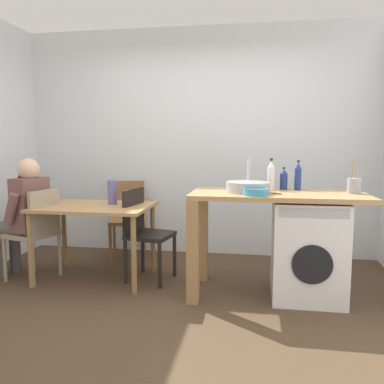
# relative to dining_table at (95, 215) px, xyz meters

# --- Properties ---
(ground_plane) EXTENTS (5.46, 5.46, 0.00)m
(ground_plane) POSITION_rel_dining_table_xyz_m (0.86, -0.60, -0.64)
(ground_plane) COLOR #4C3826
(wall_back) EXTENTS (4.60, 0.10, 2.70)m
(wall_back) POSITION_rel_dining_table_xyz_m (0.86, 1.15, 0.71)
(wall_back) COLOR silver
(wall_back) RESTS_ON ground_plane
(dining_table) EXTENTS (1.10, 0.76, 0.74)m
(dining_table) POSITION_rel_dining_table_xyz_m (0.00, 0.00, 0.00)
(dining_table) COLOR tan
(dining_table) RESTS_ON ground_plane
(chair_person_seat) EXTENTS (0.49, 0.49, 0.90)m
(chair_person_seat) POSITION_rel_dining_table_xyz_m (-0.55, -0.12, -0.14)
(chair_person_seat) COLOR gray
(chair_person_seat) RESTS_ON ground_plane
(chair_opposite) EXTENTS (0.47, 0.47, 0.90)m
(chair_opposite) POSITION_rel_dining_table_xyz_m (0.48, 0.06, -0.14)
(chair_opposite) COLOR black
(chair_opposite) RESTS_ON ground_plane
(chair_spare_by_wall) EXTENTS (0.48, 0.48, 0.90)m
(chair_spare_by_wall) POSITION_rel_dining_table_xyz_m (0.08, 0.77, -0.14)
(chair_spare_by_wall) COLOR olive
(chair_spare_by_wall) RESTS_ON ground_plane
(seated_person) EXTENTS (0.55, 0.54, 1.20)m
(seated_person) POSITION_rel_dining_table_xyz_m (-0.70, -0.08, 0.03)
(seated_person) COLOR #595651
(seated_person) RESTS_ON ground_plane
(kitchen_counter) EXTENTS (1.50, 0.68, 0.92)m
(kitchen_counter) POSITION_rel_dining_table_xyz_m (1.54, -0.16, 0.12)
(kitchen_counter) COLOR tan
(kitchen_counter) RESTS_ON ground_plane
(washing_machine) EXTENTS (0.60, 0.61, 0.86)m
(washing_machine) POSITION_rel_dining_table_xyz_m (2.02, -0.16, -0.21)
(washing_machine) COLOR white
(washing_machine) RESTS_ON ground_plane
(sink_basin) EXTENTS (0.38, 0.38, 0.09)m
(sink_basin) POSITION_rel_dining_table_xyz_m (1.49, -0.16, 0.32)
(sink_basin) COLOR #9EA0A5
(sink_basin) RESTS_ON kitchen_counter
(tap) EXTENTS (0.02, 0.02, 0.28)m
(tap) POSITION_rel_dining_table_xyz_m (1.49, 0.02, 0.42)
(tap) COLOR #B2B2B7
(tap) RESTS_ON kitchen_counter
(bottle_tall_green) EXTENTS (0.07, 0.07, 0.29)m
(bottle_tall_green) POSITION_rel_dining_table_xyz_m (1.70, 0.03, 0.41)
(bottle_tall_green) COLOR silver
(bottle_tall_green) RESTS_ON kitchen_counter
(bottle_squat_brown) EXTENTS (0.07, 0.07, 0.21)m
(bottle_squat_brown) POSITION_rel_dining_table_xyz_m (1.81, 0.10, 0.37)
(bottle_squat_brown) COLOR navy
(bottle_squat_brown) RESTS_ON kitchen_counter
(bottle_clear_small) EXTENTS (0.06, 0.06, 0.27)m
(bottle_clear_small) POSITION_rel_dining_table_xyz_m (1.94, 0.08, 0.40)
(bottle_clear_small) COLOR navy
(bottle_clear_small) RESTS_ON kitchen_counter
(mixing_bowl) EXTENTS (0.21, 0.21, 0.06)m
(mixing_bowl) POSITION_rel_dining_table_xyz_m (1.56, -0.36, 0.31)
(mixing_bowl) COLOR teal
(mixing_bowl) RESTS_ON kitchen_counter
(utensil_crock) EXTENTS (0.11, 0.11, 0.30)m
(utensil_crock) POSITION_rel_dining_table_xyz_m (2.38, -0.11, 0.35)
(utensil_crock) COLOR gray
(utensil_crock) RESTS_ON kitchen_counter
(vase) EXTENTS (0.09, 0.09, 0.24)m
(vase) POSITION_rel_dining_table_xyz_m (0.15, 0.10, 0.22)
(vase) COLOR slate
(vase) RESTS_ON dining_table
(scissors) EXTENTS (0.15, 0.06, 0.01)m
(scissors) POSITION_rel_dining_table_xyz_m (1.70, -0.26, 0.28)
(scissors) COLOR #B2B2B7
(scissors) RESTS_ON kitchen_counter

